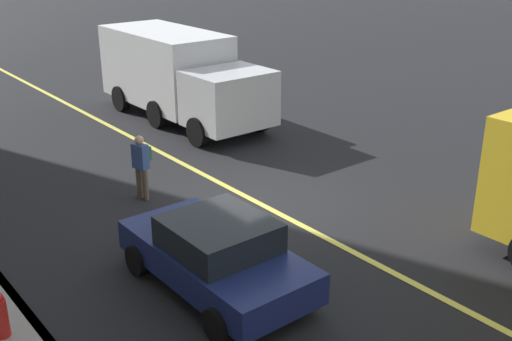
{
  "coord_description": "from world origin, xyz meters",
  "views": [
    {
      "loc": [
        -10.6,
        8.5,
        6.19
      ],
      "look_at": [
        -1.56,
        1.27,
        1.62
      ],
      "focal_mm": 43.5,
      "sensor_mm": 36.0,
      "label": 1
    }
  ],
  "objects": [
    {
      "name": "car_navy",
      "position": [
        -2.51,
        2.94,
        0.72
      ],
      "size": [
        3.98,
        2.0,
        1.41
      ],
      "color": "navy",
      "rests_on": "ground"
    },
    {
      "name": "fire_hydrant",
      "position": [
        -1.73,
        6.52,
        0.47
      ],
      "size": [
        0.24,
        0.24,
        0.94
      ],
      "color": "red",
      "rests_on": "ground"
    },
    {
      "name": "lane_stripe_center",
      "position": [
        0.0,
        0.0,
        0.01
      ],
      "size": [
        80.0,
        0.16,
        0.01
      ],
      "primitive_type": "cube",
      "color": "#D8CC4C",
      "rests_on": "ground"
    },
    {
      "name": "ground",
      "position": [
        0.0,
        0.0,
        0.0
      ],
      "size": [
        200.0,
        200.0,
        0.0
      ],
      "primitive_type": "plane",
      "color": "black"
    },
    {
      "name": "truck_white",
      "position": [
        7.18,
        -2.36,
        1.55
      ],
      "size": [
        7.25,
        2.62,
        2.89
      ],
      "color": "silver",
      "rests_on": "ground"
    },
    {
      "name": "curb_edge",
      "position": [
        0.0,
        6.0,
        0.07
      ],
      "size": [
        80.0,
        0.16,
        0.15
      ],
      "primitive_type": "cube",
      "color": "slate",
      "rests_on": "ground"
    },
    {
      "name": "pedestrian_with_backpack",
      "position": [
        1.91,
        2.0,
        0.93
      ],
      "size": [
        0.43,
        0.43,
        1.61
      ],
      "color": "brown",
      "rests_on": "ground"
    }
  ]
}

